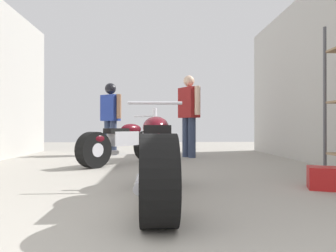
{
  "coord_description": "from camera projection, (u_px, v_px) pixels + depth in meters",
  "views": [
    {
      "loc": [
        0.11,
        -0.57,
        0.65
      ],
      "look_at": [
        0.29,
        3.59,
        0.66
      ],
      "focal_mm": 32.12,
      "sensor_mm": 36.0,
      "label": 1
    }
  ],
  "objects": [
    {
      "name": "ground_plane",
      "position": [
        147.0,
        173.0,
        4.21
      ],
      "size": [
        17.48,
        17.48,
        0.0
      ],
      "primitive_type": "plane",
      "color": "#9E998E"
    },
    {
      "name": "mechanic_in_blue",
      "position": [
        189.0,
        111.0,
        6.45
      ],
      "size": [
        0.45,
        0.67,
        1.76
      ],
      "color": "#2D3851",
      "rests_on": "ground_plane"
    },
    {
      "name": "mechanic_with_helmet",
      "position": [
        110.0,
        112.0,
        7.04
      ],
      "size": [
        0.59,
        0.48,
        1.68
      ],
      "color": "#2D3851",
      "rests_on": "ground_plane"
    },
    {
      "name": "motorcycle_black_naked",
      "position": [
        122.0,
        143.0,
        5.27
      ],
      "size": [
        1.37,
        1.57,
        0.88
      ],
      "color": "black",
      "rests_on": "ground_plane"
    },
    {
      "name": "red_toolbox",
      "position": [
        325.0,
        178.0,
        3.13
      ],
      "size": [
        0.4,
        0.36,
        0.23
      ],
      "primitive_type": "cube",
      "rotation": [
        0.0,
        0.0,
        -0.37
      ],
      "color": "#B21919",
      "rests_on": "ground_plane"
    },
    {
      "name": "motorcycle_maroon_cruiser",
      "position": [
        156.0,
        158.0,
        2.61
      ],
      "size": [
        0.59,
        1.99,
        0.93
      ],
      "color": "black",
      "rests_on": "ground_plane"
    }
  ]
}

